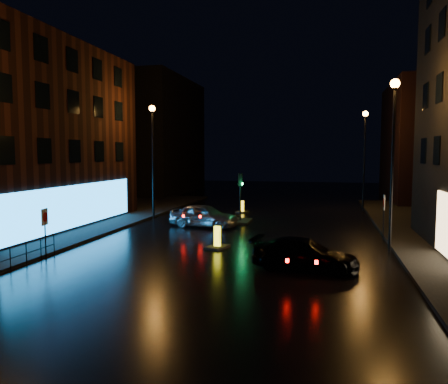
# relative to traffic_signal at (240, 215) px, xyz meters

# --- Properties ---
(ground) EXTENTS (120.00, 120.00, 0.00)m
(ground) POSITION_rel_traffic_signal_xyz_m (1.20, -14.00, -0.50)
(ground) COLOR black
(ground) RESTS_ON ground
(pavement_left) EXTENTS (12.00, 44.00, 0.15)m
(pavement_left) POSITION_rel_traffic_signal_xyz_m (-12.80, -6.00, -0.43)
(pavement_left) COLOR black
(pavement_left) RESTS_ON ground
(building_left) EXTENTS (10.00, 18.00, 12.00)m
(building_left) POSITION_rel_traffic_signal_xyz_m (-14.30, -6.00, 5.50)
(building_left) COLOR black
(building_left) RESTS_ON ground
(building_far_left) EXTENTS (8.00, 16.00, 14.00)m
(building_far_left) POSITION_rel_traffic_signal_xyz_m (-14.80, 21.00, 6.50)
(building_far_left) COLOR black
(building_far_left) RESTS_ON ground
(building_far_right) EXTENTS (8.00, 14.00, 12.00)m
(building_far_right) POSITION_rel_traffic_signal_xyz_m (16.20, 18.00, 5.50)
(building_far_right) COLOR black
(building_far_right) RESTS_ON ground
(street_lamp_lfar) EXTENTS (0.44, 0.44, 8.37)m
(street_lamp_lfar) POSITION_rel_traffic_signal_xyz_m (-6.60, -0.00, 5.06)
(street_lamp_lfar) COLOR black
(street_lamp_lfar) RESTS_ON ground
(street_lamp_rnear) EXTENTS (0.44, 0.44, 8.37)m
(street_lamp_rnear) POSITION_rel_traffic_signal_xyz_m (9.00, -8.00, 5.06)
(street_lamp_rnear) COLOR black
(street_lamp_rnear) RESTS_ON ground
(street_lamp_rfar) EXTENTS (0.44, 0.44, 8.37)m
(street_lamp_rfar) POSITION_rel_traffic_signal_xyz_m (9.00, 8.00, 5.06)
(street_lamp_rfar) COLOR black
(street_lamp_rfar) RESTS_ON ground
(traffic_signal) EXTENTS (1.40, 2.40, 3.45)m
(traffic_signal) POSITION_rel_traffic_signal_xyz_m (0.00, 0.00, 0.00)
(traffic_signal) COLOR black
(traffic_signal) RESTS_ON ground
(guard_railing) EXTENTS (0.05, 6.04, 1.00)m
(guard_railing) POSITION_rel_traffic_signal_xyz_m (-6.80, -15.00, 0.24)
(guard_railing) COLOR black
(guard_railing) RESTS_ON ground
(silver_hatchback) EXTENTS (4.71, 2.41, 1.54)m
(silver_hatchback) POSITION_rel_traffic_signal_xyz_m (-1.91, -2.76, 0.27)
(silver_hatchback) COLOR #A4A5AB
(silver_hatchback) RESTS_ON ground
(dark_sedan) EXTENTS (4.64, 2.35, 1.29)m
(dark_sedan) POSITION_rel_traffic_signal_xyz_m (5.09, -12.06, 0.14)
(dark_sedan) COLOR black
(dark_sedan) RESTS_ON ground
(bollard_near) EXTENTS (1.20, 1.49, 1.14)m
(bollard_near) POSITION_rel_traffic_signal_xyz_m (0.53, -8.86, -0.25)
(bollard_near) COLOR black
(bollard_near) RESTS_ON ground
(bollard_far) EXTENTS (1.01, 1.27, 0.98)m
(bollard_far) POSITION_rel_traffic_signal_xyz_m (-0.79, 4.88, -0.29)
(bollard_far) COLOR black
(bollard_far) RESTS_ON ground
(road_sign_left) EXTENTS (0.16, 0.56, 2.31)m
(road_sign_left) POSITION_rel_traffic_signal_xyz_m (-6.70, -12.78, 1.23)
(road_sign_left) COLOR black
(road_sign_left) RESTS_ON ground
(road_sign_right) EXTENTS (0.10, 0.62, 2.55)m
(road_sign_right) POSITION_rel_traffic_signal_xyz_m (9.10, -4.69, 1.41)
(road_sign_right) COLOR black
(road_sign_right) RESTS_ON ground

